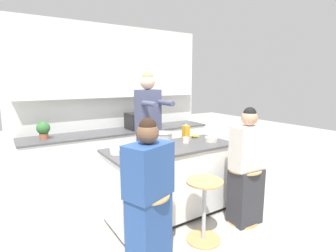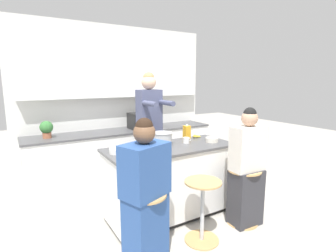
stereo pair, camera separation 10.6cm
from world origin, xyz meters
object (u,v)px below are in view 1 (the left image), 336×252
object	(u,v)px
fruit_bowl	(118,151)
person_cooking	(149,135)
bar_stool_center	(204,206)
bar_stool_leftmost	(149,223)
person_wrapped_blanket	(149,197)
banana_bunch	(195,136)
cooking_pot	(162,139)
juice_carton	(186,132)
coffee_cup_near	(186,140)
potted_plant	(43,129)
microwave	(142,121)
kitchen_island	(171,181)
bar_stool_rightmost	(243,191)
person_seated_near	(247,172)

from	to	relation	value
fruit_bowl	person_cooking	bearing A→B (deg)	38.61
bar_stool_center	person_cooking	xyz separation A→B (m)	(0.02, 1.27, 0.56)
bar_stool_leftmost	bar_stool_center	xyz separation A→B (m)	(0.66, -0.03, 0.00)
person_wrapped_blanket	banana_bunch	distance (m)	1.55
bar_stool_leftmost	fruit_bowl	xyz separation A→B (m)	(-0.03, 0.68, 0.56)
cooking_pot	juice_carton	xyz separation A→B (m)	(0.46, 0.09, 0.02)
person_cooking	coffee_cup_near	size ratio (longest dim) A/B	15.79
fruit_bowl	coffee_cup_near	xyz separation A→B (m)	(0.96, -0.01, 0.01)
cooking_pot	coffee_cup_near	world-z (taller)	cooking_pot
juice_carton	potted_plant	bearing A→B (deg)	141.81
juice_carton	potted_plant	distance (m)	2.10
person_cooking	person_wrapped_blanket	bearing A→B (deg)	-118.90
banana_bunch	microwave	xyz separation A→B (m)	(-0.21, 1.26, 0.08)
kitchen_island	potted_plant	xyz separation A→B (m)	(-1.25, 1.53, 0.56)
cooking_pot	microwave	xyz separation A→B (m)	(0.42, 1.36, 0.02)
bar_stool_rightmost	banana_bunch	distance (m)	1.02
bar_stool_leftmost	banana_bunch	xyz separation A→B (m)	(1.24, 0.86, 0.56)
cooking_pot	microwave	size ratio (longest dim) A/B	0.67
bar_stool_leftmost	cooking_pot	distance (m)	1.15
bar_stool_leftmost	bar_stool_center	bearing A→B (deg)	-2.56
cooking_pot	fruit_bowl	distance (m)	0.65
banana_bunch	potted_plant	size ratio (longest dim) A/B	0.58
banana_bunch	kitchen_island	bearing A→B (deg)	-157.47
bar_stool_center	person_seated_near	distance (m)	0.72
cooking_pot	potted_plant	world-z (taller)	potted_plant
kitchen_island	juice_carton	world-z (taller)	juice_carton
bar_stool_leftmost	juice_carton	world-z (taller)	juice_carton
coffee_cup_near	person_cooking	bearing A→B (deg)	113.36
person_cooking	bar_stool_rightmost	bearing A→B (deg)	-62.57
bar_stool_rightmost	juice_carton	xyz separation A→B (m)	(-0.26, 0.85, 0.63)
person_wrapped_blanket	cooking_pot	distance (m)	1.05
bar_stool_rightmost	juice_carton	world-z (taller)	juice_carton
bar_stool_leftmost	juice_carton	bearing A→B (deg)	38.55
coffee_cup_near	banana_bunch	size ratio (longest dim) A/B	0.78
bar_stool_center	cooking_pot	size ratio (longest dim) A/B	1.94
bar_stool_rightmost	juice_carton	size ratio (longest dim) A/B	3.30
bar_stool_center	person_cooking	world-z (taller)	person_cooking
bar_stool_center	microwave	distance (m)	2.27
person_wrapped_blanket	fruit_bowl	world-z (taller)	person_wrapped_blanket
bar_stool_rightmost	banana_bunch	xyz separation A→B (m)	(-0.09, 0.86, 0.56)
kitchen_island	bar_stool_leftmost	size ratio (longest dim) A/B	2.40
person_cooking	kitchen_island	bearing A→B (deg)	-91.83
banana_bunch	potted_plant	xyz separation A→B (m)	(-1.82, 1.29, 0.08)
bar_stool_rightmost	microwave	distance (m)	2.23
coffee_cup_near	potted_plant	bearing A→B (deg)	135.68
person_seated_near	person_wrapped_blanket	bearing A→B (deg)	-176.65
person_cooking	coffee_cup_near	xyz separation A→B (m)	(0.25, -0.58, 0.01)
microwave	person_wrapped_blanket	bearing A→B (deg)	-115.98
person_wrapped_blanket	cooking_pot	size ratio (longest dim) A/B	3.99
coffee_cup_near	banana_bunch	distance (m)	0.36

